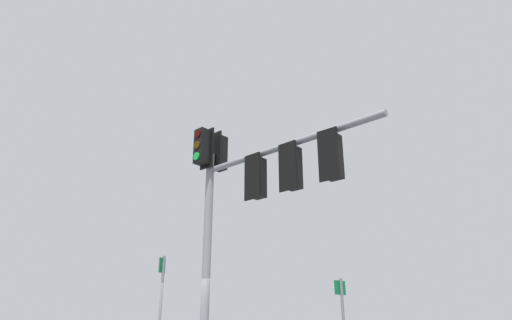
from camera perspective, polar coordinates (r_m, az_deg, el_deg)
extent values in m
cylinder|color=gray|center=(10.53, -6.41, -13.49)|extent=(0.20, 0.20, 5.54)
cylinder|color=gray|center=(9.55, 3.69, 1.80)|extent=(4.43, 1.94, 0.14)
cube|color=black|center=(11.45, -4.72, 0.86)|extent=(0.39, 0.39, 0.90)
cube|color=black|center=(11.34, -5.34, 1.10)|extent=(0.42, 0.20, 1.04)
cylinder|color=#360503|center=(11.67, -4.09, 2.01)|extent=(0.20, 0.10, 0.20)
cylinder|color=#3C2703|center=(11.56, -4.13, 0.64)|extent=(0.20, 0.10, 0.20)
cylinder|color=green|center=(11.45, -4.16, -0.76)|extent=(0.20, 0.10, 0.20)
cube|color=black|center=(11.08, -6.97, 1.71)|extent=(0.39, 0.39, 0.90)
cube|color=black|center=(11.18, -6.32, 1.46)|extent=(0.42, 0.20, 1.04)
cylinder|color=#360503|center=(11.10, -7.55, 3.38)|extent=(0.20, 0.10, 0.20)
cylinder|color=#3C2703|center=(10.98, -7.62, 1.95)|extent=(0.20, 0.10, 0.20)
cylinder|color=green|center=(10.87, -7.69, 0.49)|extent=(0.20, 0.10, 0.20)
cube|color=black|center=(9.83, 0.19, -2.34)|extent=(0.39, 0.39, 0.90)
cube|color=black|center=(9.71, -0.50, -2.11)|extent=(0.42, 0.21, 1.04)
cylinder|color=#360503|center=(10.04, 0.82, -0.93)|extent=(0.20, 0.11, 0.20)
cylinder|color=#3C2703|center=(9.94, 0.83, -2.56)|extent=(0.20, 0.11, 0.20)
cylinder|color=green|center=(9.85, 0.84, -4.22)|extent=(0.20, 0.11, 0.20)
cube|color=black|center=(9.23, 4.74, -1.04)|extent=(0.39, 0.39, 0.90)
cube|color=black|center=(9.11, 4.08, -0.77)|extent=(0.42, 0.20, 1.04)
cylinder|color=#360503|center=(9.46, 5.29, 0.42)|extent=(0.20, 0.10, 0.20)
cylinder|color=#3C2703|center=(9.36, 5.35, -1.29)|extent=(0.20, 0.10, 0.20)
cylinder|color=green|center=(9.26, 5.41, -3.04)|extent=(0.20, 0.10, 0.20)
cube|color=black|center=(8.71, 9.86, 0.44)|extent=(0.39, 0.39, 0.90)
cube|color=black|center=(8.58, 9.28, 0.75)|extent=(0.43, 0.19, 1.04)
cylinder|color=#360503|center=(8.96, 10.29, 1.93)|extent=(0.20, 0.10, 0.20)
cylinder|color=#3C2703|center=(8.85, 10.41, 0.14)|extent=(0.20, 0.10, 0.20)
cylinder|color=green|center=(8.75, 10.53, -1.70)|extent=(0.20, 0.10, 0.20)
cube|color=#0C7238|center=(11.74, -11.99, -13.13)|extent=(0.04, 0.28, 0.37)
cube|color=white|center=(11.75, -12.06, -13.13)|extent=(0.02, 0.22, 0.31)
cube|color=#0C7238|center=(11.28, 10.76, -15.85)|extent=(0.22, 0.35, 0.33)
cube|color=white|center=(11.29, 10.70, -15.85)|extent=(0.17, 0.29, 0.27)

